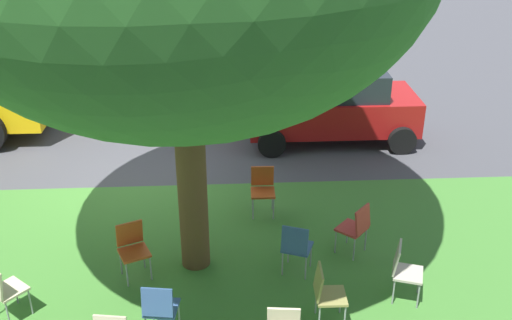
{
  "coord_description": "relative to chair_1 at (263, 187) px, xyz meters",
  "views": [
    {
      "loc": [
        -1.69,
        10.5,
        5.64
      ],
      "look_at": [
        -2.17,
        1.79,
        1.3
      ],
      "focal_mm": 42.12,
      "sensor_mm": 36.0,
      "label": 1
    }
  ],
  "objects": [
    {
      "name": "ground",
      "position": [
        2.32,
        -1.28,
        -0.52
      ],
      "size": [
        80.0,
        80.0,
        0.0
      ],
      "primitive_type": "plane",
      "color": "#424247"
    },
    {
      "name": "chair_4",
      "position": [
        -0.38,
        1.82,
        0.0
      ],
      "size": [
        0.54,
        0.54,
        0.88
      ],
      "color": "#335184",
      "rests_on": "ground"
    },
    {
      "name": "chair_2",
      "position": [
        1.53,
        3.1,
        0.0
      ],
      "size": [
        0.47,
        0.48,
        0.88
      ],
      "color": "#335184",
      "rests_on": "ground"
    },
    {
      "name": "grass_verge",
      "position": [
        2.32,
        1.92,
        -0.52
      ],
      "size": [
        48.0,
        6.0,
        0.01
      ],
      "primitive_type": "cube",
      "color": "#3D752D",
      "rests_on": "ground"
    },
    {
      "name": "chair_3",
      "position": [
        -1.83,
        2.46,
        0.0
      ],
      "size": [
        0.53,
        0.53,
        0.88
      ],
      "color": "#ADA393",
      "rests_on": "ground"
    },
    {
      "name": "chair_6",
      "position": [
        2.06,
        1.7,
        0.0
      ],
      "size": [
        0.54,
        0.55,
        0.88
      ],
      "color": "#C64C1E",
      "rests_on": "ground"
    },
    {
      "name": "chair_8",
      "position": [
        3.67,
        2.59,
        0.0
      ],
      "size": [
        0.59,
        0.59,
        0.88
      ],
      "color": "beige",
      "rests_on": "ground"
    },
    {
      "name": "chair_7",
      "position": [
        -1.38,
        1.35,
        0.0
      ],
      "size": [
        0.59,
        0.59,
        0.88
      ],
      "color": "#B7332D",
      "rests_on": "ground"
    },
    {
      "name": "parked_car",
      "position": [
        -1.78,
        -3.14,
        0.32
      ],
      "size": [
        3.7,
        1.92,
        1.65
      ],
      "color": "maroon",
      "rests_on": "ground"
    },
    {
      "name": "chair_5",
      "position": [
        -0.65,
        2.92,
        0.0
      ],
      "size": [
        0.43,
        0.43,
        0.88
      ],
      "color": "olive",
      "rests_on": "ground"
    },
    {
      "name": "chair_1",
      "position": [
        0.0,
        0.0,
        0.0
      ],
      "size": [
        0.43,
        0.43,
        0.88
      ],
      "color": "#C64C1E",
      "rests_on": "ground"
    }
  ]
}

